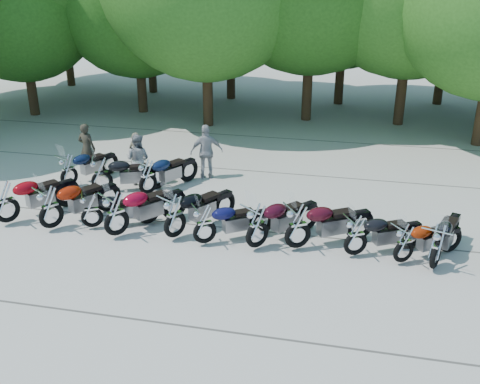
% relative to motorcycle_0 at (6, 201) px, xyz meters
% --- Properties ---
extents(ground, '(90.00, 90.00, 0.00)m').
position_rel_motorcycle_0_xyz_m(ground, '(6.33, -0.42, -0.70)').
color(ground, gray).
rests_on(ground, ground).
extents(tree_1, '(6.97, 6.97, 8.55)m').
position_rel_motorcycle_0_xyz_m(tree_1, '(-5.71, 10.81, 4.36)').
color(tree_1, '#3A2614').
rests_on(tree_1, ground).
extents(motorcycle_0, '(2.02, 2.48, 1.41)m').
position_rel_motorcycle_0_xyz_m(motorcycle_0, '(0.00, 0.00, 0.00)').
color(motorcycle_0, maroon).
rests_on(motorcycle_0, ground).
extents(motorcycle_1, '(1.96, 2.50, 1.40)m').
position_rel_motorcycle_0_xyz_m(motorcycle_1, '(1.37, -0.05, -0.00)').
color(motorcycle_1, '#8F1805').
rests_on(motorcycle_1, ground).
extents(motorcycle_2, '(2.11, 1.47, 1.16)m').
position_rel_motorcycle_0_xyz_m(motorcycle_2, '(2.41, 0.23, -0.12)').
color(motorcycle_2, black).
rests_on(motorcycle_2, ground).
extents(motorcycle_3, '(2.13, 2.47, 1.42)m').
position_rel_motorcycle_0_xyz_m(motorcycle_3, '(3.27, -0.09, 0.01)').
color(motorcycle_3, maroon).
rests_on(motorcycle_3, ground).
extents(motorcycle_4, '(1.94, 2.49, 1.40)m').
position_rel_motorcycle_0_xyz_m(motorcycle_4, '(4.80, 0.14, -0.00)').
color(motorcycle_4, black).
rests_on(motorcycle_4, ground).
extents(motorcycle_5, '(2.17, 1.78, 1.23)m').
position_rel_motorcycle_0_xyz_m(motorcycle_5, '(5.65, -0.01, -0.09)').
color(motorcycle_5, '#0D0D39').
rests_on(motorcycle_5, ground).
extents(motorcycle_6, '(2.12, 2.36, 1.38)m').
position_rel_motorcycle_0_xyz_m(motorcycle_6, '(7.00, 0.06, -0.01)').
color(motorcycle_6, black).
rests_on(motorcycle_6, ground).
extents(motorcycle_7, '(2.49, 1.95, 1.40)m').
position_rel_motorcycle_0_xyz_m(motorcycle_7, '(8.00, 0.23, -0.00)').
color(motorcycle_7, '#370711').
rests_on(motorcycle_7, ground).
extents(motorcycle_8, '(2.22, 1.64, 1.23)m').
position_rel_motorcycle_0_xyz_m(motorcycle_8, '(9.43, 0.19, -0.09)').
color(motorcycle_8, black).
rests_on(motorcycle_8, ground).
extents(motorcycle_9, '(2.01, 1.74, 1.16)m').
position_rel_motorcycle_0_xyz_m(motorcycle_9, '(10.57, 0.08, -0.12)').
color(motorcycle_9, maroon).
rests_on(motorcycle_9, ground).
extents(motorcycle_10, '(1.46, 2.41, 1.30)m').
position_rel_motorcycle_0_xyz_m(motorcycle_10, '(11.29, -0.04, -0.05)').
color(motorcycle_10, black).
rests_on(motorcycle_10, ground).
extents(motorcycle_12, '(1.61, 2.27, 1.25)m').
position_rel_motorcycle_0_xyz_m(motorcycle_12, '(0.34, 2.83, -0.08)').
color(motorcycle_12, '#0B1632').
rests_on(motorcycle_12, ground).
extents(motorcycle_13, '(2.39, 1.55, 1.30)m').
position_rel_motorcycle_0_xyz_m(motorcycle_13, '(1.56, 2.67, -0.05)').
color(motorcycle_13, black).
rests_on(motorcycle_13, ground).
extents(motorcycle_14, '(1.79, 2.37, 1.32)m').
position_rel_motorcycle_0_xyz_m(motorcycle_14, '(3.06, 2.74, -0.04)').
color(motorcycle_14, '#0C1735').
rests_on(motorcycle_14, ground).
extents(rider_0, '(0.68, 0.49, 1.73)m').
position_rel_motorcycle_0_xyz_m(rider_0, '(0.29, 4.28, 0.16)').
color(rider_0, '#2B261C').
rests_on(rider_0, ground).
extents(rider_1, '(0.90, 0.74, 1.69)m').
position_rel_motorcycle_0_xyz_m(rider_1, '(2.40, 3.62, 0.14)').
color(rider_1, gray).
rests_on(rider_1, ground).
extents(rider_2, '(1.17, 0.83, 1.84)m').
position_rel_motorcycle_0_xyz_m(rider_2, '(4.42, 4.63, 0.22)').
color(rider_2, '#939395').
rests_on(rider_2, ground).
extents(rider_3, '(0.64, 0.48, 1.60)m').
position_rel_motorcycle_0_xyz_m(rider_3, '(2.19, 4.09, 0.10)').
color(rider_3, brown).
rests_on(rider_3, ground).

